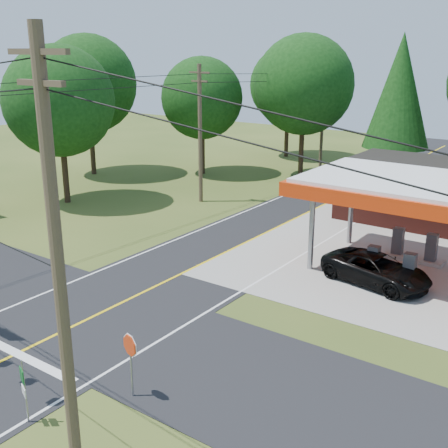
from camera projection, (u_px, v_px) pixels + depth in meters
The scene contains 12 objects.
ground at pixel (90, 318), 23.87m from camera, with size 120.00×120.00×0.00m, color #374C1A.
main_highway at pixel (90, 318), 23.86m from camera, with size 8.00×120.00×0.02m, color black.
cross_road at pixel (90, 318), 23.86m from camera, with size 70.00×7.00×0.02m, color black.
lane_center_yellow at pixel (90, 318), 23.86m from camera, with size 0.15×110.00×0.00m, color yellow.
gas_canopy at pixel (410, 191), 27.70m from camera, with size 10.60×7.40×4.88m.
utility_pole_near_right at pixel (60, 283), 12.49m from camera, with size 1.80×0.30×11.50m.
utility_pole_far_left at pixel (200, 132), 40.74m from camera, with size 1.80×0.30×10.00m.
utility_pole_north at pixel (322, 118), 53.25m from camera, with size 0.30×0.30×9.50m.
treeline_backdrop at pixel (350, 100), 39.83m from camera, with size 70.27×51.59×13.30m.
suv_car at pixel (376, 270), 27.16m from camera, with size 5.33×5.33×1.48m, color black.
octagonal_stop_sign at pixel (130, 351), 17.99m from camera, with size 0.79×0.24×2.30m.
route_sign_post at pixel (24, 386), 16.82m from camera, with size 0.42×0.20×2.15m.
Camera 1 is at (17.19, -14.25, 10.94)m, focal length 45.00 mm.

